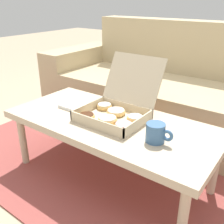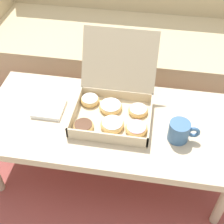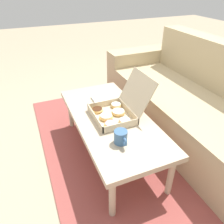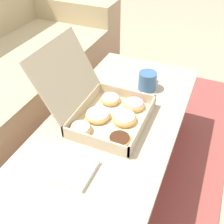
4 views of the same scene
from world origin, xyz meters
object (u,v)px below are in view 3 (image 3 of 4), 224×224
coffee_mug (121,137)px  pastry_box (117,111)px  couch (195,106)px  coffee_table (111,121)px

coffee_mug → pastry_box: bearing=161.3°
couch → coffee_mug: 0.98m
couch → pastry_box: (0.01, -0.82, 0.15)m
coffee_table → pastry_box: size_ratio=2.83×
couch → coffee_mug: bearing=-71.3°
coffee_table → coffee_mug: bearing=-10.7°
coffee_mug → coffee_table: bearing=169.3°
pastry_box → coffee_mug: size_ratio=3.14×
couch → coffee_table: (0.00, -0.86, 0.06)m
couch → pastry_box: couch is taller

